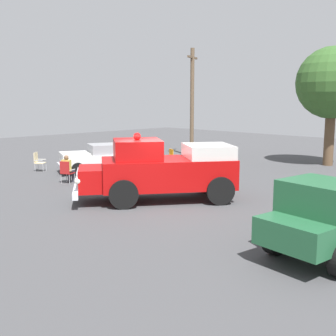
{
  "coord_description": "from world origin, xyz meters",
  "views": [
    {
      "loc": [
        -11.34,
        10.75,
        3.81
      ],
      "look_at": [
        -0.07,
        -0.38,
        1.24
      ],
      "focal_mm": 45.62,
      "sensor_mm": 36.0,
      "label": 1
    }
  ],
  "objects": [
    {
      "name": "traffic_cone",
      "position": [
        2.59,
        -2.93,
        0.31
      ],
      "size": [
        0.4,
        0.4,
        0.64
      ],
      "color": "orange",
      "rests_on": "ground"
    },
    {
      "name": "ground_plane",
      "position": [
        0.0,
        0.0,
        0.0
      ],
      "size": [
        60.0,
        60.0,
        0.0
      ],
      "primitive_type": "plane",
      "color": "#424244"
    },
    {
      "name": "oak_tree_left",
      "position": [
        -0.45,
        -13.06,
        4.67
      ],
      "size": [
        4.06,
        4.06,
        6.75
      ],
      "color": "brown",
      "rests_on": "ground"
    },
    {
      "name": "lawn_chair_spare",
      "position": [
        5.55,
        -6.05,
        0.59
      ],
      "size": [
        0.63,
        0.63,
        1.02
      ],
      "color": "#B7BABF",
      "rests_on": "ground"
    },
    {
      "name": "vintage_fire_truck",
      "position": [
        0.06,
        -0.19,
        1.2
      ],
      "size": [
        5.2,
        6.12,
        2.59
      ],
      "color": "black",
      "rests_on": "ground"
    },
    {
      "name": "spectator_seated",
      "position": [
        5.57,
        0.5,
        0.7
      ],
      "size": [
        0.56,
        0.64,
        1.29
      ],
      "color": "#383842",
      "rests_on": "ground"
    },
    {
      "name": "lawn_chair_by_car",
      "position": [
        9.43,
        -0.08,
        0.59
      ],
      "size": [
        0.69,
        0.69,
        1.02
      ],
      "color": "#B7BABF",
      "rests_on": "ground"
    },
    {
      "name": "classic_hot_rod",
      "position": [
        6.97,
        -2.42,
        0.75
      ],
      "size": [
        3.43,
        4.74,
        1.46
      ],
      "color": "black",
      "rests_on": "ground"
    },
    {
      "name": "utility_pole",
      "position": [
        7.78,
        -10.38,
        3.68
      ],
      "size": [
        0.77,
        1.61,
        7.07
      ],
      "color": "brown",
      "rests_on": "ground"
    },
    {
      "name": "lawn_chair_near_truck",
      "position": [
        5.51,
        0.62,
        0.59
      ],
      "size": [
        0.65,
        0.66,
        1.02
      ],
      "color": "#B7BABF",
      "rests_on": "ground"
    },
    {
      "name": "spectator_standing",
      "position": [
        -0.12,
        -3.51,
        0.96
      ],
      "size": [
        0.59,
        0.45,
        1.68
      ],
      "color": "#2D334C",
      "rests_on": "ground"
    }
  ]
}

